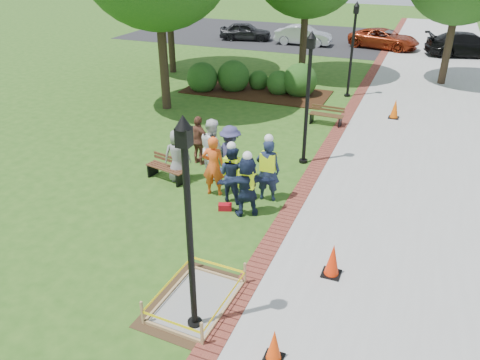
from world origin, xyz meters
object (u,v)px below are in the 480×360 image
at_px(hivis_worker_c, 232,172).
at_px(cone_front, 274,346).
at_px(hivis_worker_a, 247,184).
at_px(lamp_near, 188,215).
at_px(hivis_worker_b, 268,168).
at_px(bench_near, 167,173).
at_px(wet_concrete_pad, 196,294).

bearing_deg(hivis_worker_c, cone_front, -59.89).
height_order(hivis_worker_a, hivis_worker_c, hivis_worker_a).
bearing_deg(hivis_worker_a, lamp_near, -82.53).
distance_m(lamp_near, hivis_worker_b, 5.40).
bearing_deg(hivis_worker_a, hivis_worker_c, 140.53).
distance_m(bench_near, hivis_worker_a, 3.25).
height_order(wet_concrete_pad, bench_near, bench_near).
bearing_deg(hivis_worker_a, hivis_worker_b, 76.02).
bearing_deg(hivis_worker_b, hivis_worker_a, -103.98).
relative_size(wet_concrete_pad, cone_front, 3.46).
height_order(bench_near, lamp_near, lamp_near).
distance_m(wet_concrete_pad, hivis_worker_b, 4.67).
relative_size(wet_concrete_pad, lamp_near, 0.56).
bearing_deg(hivis_worker_b, hivis_worker_c, -155.64).
bearing_deg(lamp_near, wet_concrete_pad, 113.09).
bearing_deg(cone_front, lamp_near, 172.18).
bearing_deg(wet_concrete_pad, lamp_near, -66.91).
distance_m(wet_concrete_pad, bench_near, 5.70).
xyz_separation_m(wet_concrete_pad, hivis_worker_b, (-0.07, 4.61, 0.75)).
relative_size(bench_near, lamp_near, 0.33).
bearing_deg(lamp_near, cone_front, -7.82).
bearing_deg(cone_front, bench_near, 134.08).
bearing_deg(hivis_worker_c, hivis_worker_a, -39.47).
bearing_deg(hivis_worker_c, bench_near, 169.79).
relative_size(cone_front, hivis_worker_a, 0.37).
bearing_deg(wet_concrete_pad, hivis_worker_a, 94.83).
xyz_separation_m(cone_front, hivis_worker_a, (-2.22, 4.44, 0.59)).
distance_m(hivis_worker_a, hivis_worker_c, 0.88).
xyz_separation_m(wet_concrete_pad, bench_near, (-3.33, 4.62, -0.00)).
bearing_deg(hivis_worker_a, bench_near, 162.06).
height_order(cone_front, lamp_near, lamp_near).
distance_m(bench_near, lamp_near, 6.69).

